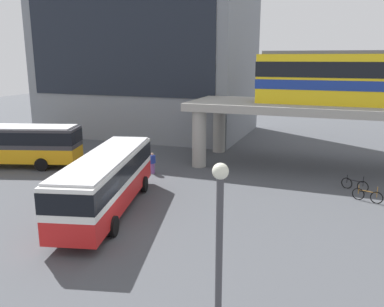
{
  "coord_description": "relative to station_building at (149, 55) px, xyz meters",
  "views": [
    {
      "loc": [
        10.24,
        -15.35,
        8.35
      ],
      "look_at": [
        1.26,
        8.78,
        2.2
      ],
      "focal_mm": 37.64,
      "sensor_mm": 36.0,
      "label": 1
    }
  ],
  "objects": [
    {
      "name": "bus_main",
      "position": [
        8.99,
        -23.62,
        -6.67
      ],
      "size": [
        5.17,
        11.33,
        3.22
      ],
      "color": "red",
      "rests_on": "ground_plane"
    },
    {
      "name": "bicycle_brown",
      "position": [
        22.59,
        -16.86,
        -8.3
      ],
      "size": [
        1.71,
        0.64,
        1.04
      ],
      "color": "black",
      "rests_on": "ground_plane"
    },
    {
      "name": "lamp_post",
      "position": [
        18.43,
        -33.89,
        -4.99
      ],
      "size": [
        0.36,
        0.36,
        6.19
      ],
      "color": "#3F3F44",
      "rests_on": "ground_plane"
    },
    {
      "name": "pedestrian_at_kerb",
      "position": [
        7.99,
        -15.92,
        -7.93
      ],
      "size": [
        0.36,
        0.45,
        1.57
      ],
      "color": "#724C8C",
      "rests_on": "ground_plane"
    },
    {
      "name": "bicycle_black",
      "position": [
        21.93,
        -14.84,
        -8.3
      ],
      "size": [
        1.66,
        0.78,
        1.04
      ],
      "color": "black",
      "rests_on": "ground_plane"
    },
    {
      "name": "station_building",
      "position": [
        0.0,
        0.0,
        0.0
      ],
      "size": [
        22.15,
        13.82,
        17.31
      ],
      "color": "slate",
      "rests_on": "ground_plane"
    },
    {
      "name": "bus_secondary",
      "position": [
        -3.43,
        -18.03,
        -6.67
      ],
      "size": [
        11.29,
        5.73,
        3.22
      ],
      "color": "orange",
      "rests_on": "ground_plane"
    },
    {
      "name": "ground_plane",
      "position": [
        10.48,
        -16.4,
        -8.66
      ],
      "size": [
        120.0,
        120.0,
        0.0
      ],
      "primitive_type": "plane",
      "color": "#47494F"
    }
  ]
}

